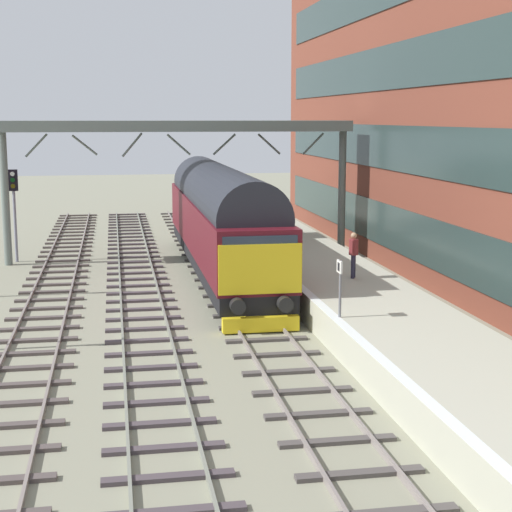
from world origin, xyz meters
TOP-DOWN VIEW (x-y plane):
  - ground_plane at (0.00, 0.00)m, footprint 140.00×140.00m
  - track_main at (0.00, 0.00)m, footprint 2.50×60.00m
  - track_adjacent_west at (-3.57, -0.00)m, footprint 2.50×60.00m
  - track_adjacent_far_west at (-6.88, -0.00)m, footprint 2.50×60.00m
  - station_platform at (3.60, 0.00)m, footprint 4.00×44.00m
  - station_building at (10.55, 5.66)m, footprint 6.02×43.29m
  - diesel_locomotive at (0.00, 6.65)m, footprint 2.74×19.45m
  - signal_post_far at (-9.00, 11.52)m, footprint 0.44×0.22m
  - platform_number_sign at (1.87, -5.31)m, footprint 0.10×0.44m
  - waiting_passenger at (3.94, 0.20)m, footprint 0.46×0.46m
  - overhead_footbridge at (-1.39, 10.73)m, footprint 16.18×2.00m

SIDE VIEW (x-z plane):
  - ground_plane at x=0.00m, z-range 0.00..0.00m
  - track_adjacent_west at x=-3.57m, z-range -0.02..0.13m
  - track_adjacent_far_west at x=-6.88m, z-range -0.02..0.13m
  - track_main at x=0.00m, z-range -0.02..0.13m
  - station_platform at x=3.60m, z-range 0.00..1.01m
  - waiting_passenger at x=3.94m, z-range 1.17..2.81m
  - platform_number_sign at x=1.87m, z-range 1.29..2.95m
  - diesel_locomotive at x=0.00m, z-range 0.15..4.83m
  - signal_post_far at x=-9.00m, z-range 0.63..4.95m
  - overhead_footbridge at x=-1.39m, z-range 2.73..9.27m
  - station_building at x=10.55m, z-range 0.00..17.35m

